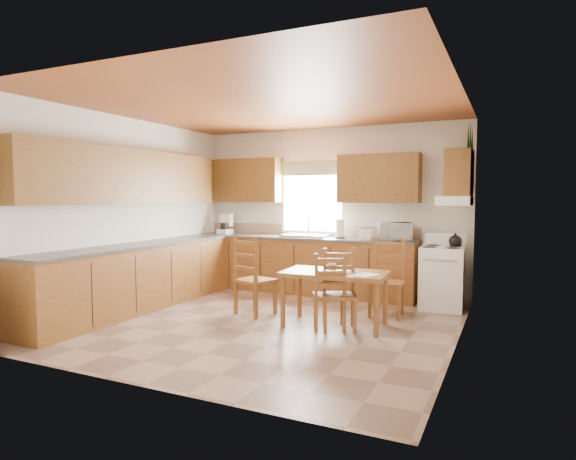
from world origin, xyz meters
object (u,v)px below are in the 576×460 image
at_px(stove, 442,279).
at_px(chair_near_right, 330,291).
at_px(chair_far_right, 339,290).
at_px(chair_near_left, 255,275).
at_px(chair_far_left, 387,278).
at_px(microwave, 395,231).
at_px(dining_table, 335,299).

bearing_deg(stove, chair_near_right, -125.73).
bearing_deg(chair_far_right, stove, 37.55).
xyz_separation_m(chair_near_left, chair_far_left, (1.62, 0.63, -0.02)).
xyz_separation_m(microwave, chair_near_right, (-0.35, -1.88, -0.60)).
height_order(dining_table, chair_far_left, chair_far_left).
height_order(stove, chair_near_left, chair_near_left).
xyz_separation_m(stove, chair_far_left, (-0.61, -0.74, 0.08)).
relative_size(dining_table, chair_far_left, 1.22).
height_order(microwave, dining_table, microwave).
distance_m(microwave, chair_far_left, 1.13).
distance_m(stove, microwave, 0.99).
distance_m(stove, chair_near_right, 1.96).
distance_m(dining_table, chair_near_right, 0.20).
xyz_separation_m(microwave, dining_table, (-0.34, -1.73, -0.72)).
height_order(chair_near_right, chair_far_left, chair_far_left).
xyz_separation_m(chair_near_left, chair_near_right, (1.15, -0.26, -0.07)).
relative_size(chair_near_left, chair_far_left, 1.03).
bearing_deg(chair_far_right, chair_far_left, 46.51).
xyz_separation_m(stove, dining_table, (-1.06, -1.48, -0.09)).
relative_size(stove, chair_near_left, 0.81).
distance_m(stove, dining_table, 1.83).
distance_m(chair_far_left, chair_far_right, 0.96).
height_order(microwave, chair_far_right, microwave).
bearing_deg(stove, chair_far_right, -122.68).
xyz_separation_m(chair_near_left, chair_far_right, (1.28, -0.26, -0.05)).
distance_m(microwave, dining_table, 1.90).
bearing_deg(stove, dining_table, -128.09).
bearing_deg(stove, chair_far_left, -131.64).
bearing_deg(chair_near_right, chair_near_left, -36.11).
height_order(dining_table, chair_near_right, chair_near_right).
distance_m(chair_near_left, chair_near_right, 1.18).
distance_m(dining_table, chair_far_right, 0.23).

